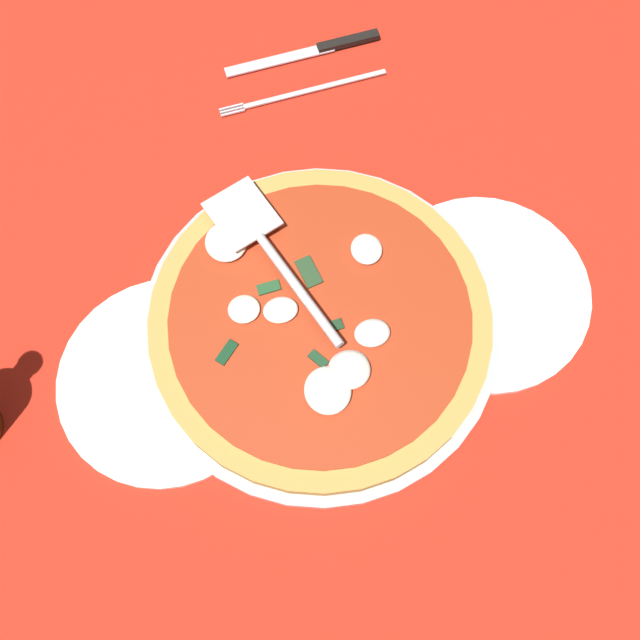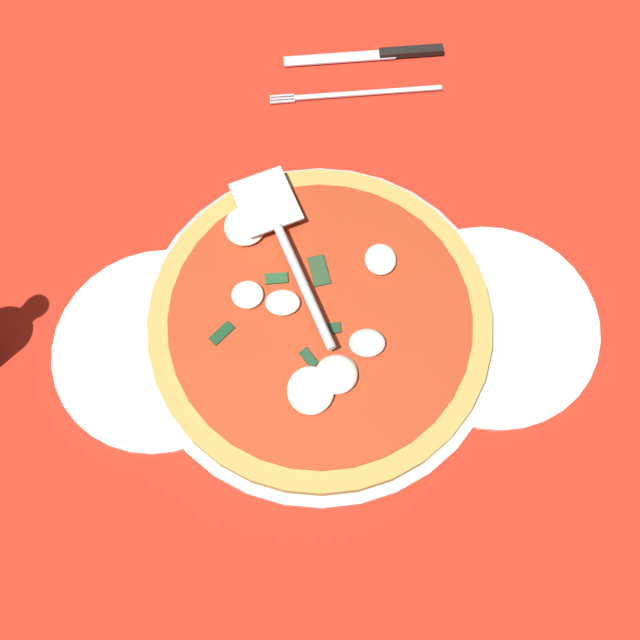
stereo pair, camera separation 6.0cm
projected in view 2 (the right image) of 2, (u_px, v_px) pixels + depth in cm
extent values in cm
cube|color=red|center=(335.00, 330.00, 83.28)|extent=(115.53, 115.53, 0.80)
cube|color=silver|center=(633.00, 104.00, 93.31)|extent=(8.25, 8.25, 0.10)
cube|color=silver|center=(558.00, 51.00, 96.23)|extent=(8.25, 8.25, 0.10)
cube|color=silver|center=(575.00, 163.00, 90.34)|extent=(8.25, 8.25, 0.10)
cube|color=silver|center=(594.00, 291.00, 84.44)|extent=(8.25, 8.25, 0.10)
cube|color=silver|center=(617.00, 438.00, 78.55)|extent=(8.25, 8.25, 0.10)
cube|color=silver|center=(487.00, 0.00, 99.14)|extent=(8.25, 8.25, 0.10)
cube|color=silver|center=(499.00, 106.00, 93.25)|extent=(8.25, 8.25, 0.10)
cube|color=silver|center=(513.00, 225.00, 87.36)|extent=(8.25, 8.25, 0.10)
cube|color=silver|center=(528.00, 362.00, 81.47)|extent=(8.25, 8.25, 0.10)
cube|color=silver|center=(546.00, 521.00, 75.58)|extent=(8.25, 8.25, 0.10)
cube|color=silver|center=(428.00, 52.00, 96.16)|extent=(8.25, 8.25, 0.10)
cube|color=silver|center=(436.00, 164.00, 90.27)|extent=(8.25, 8.25, 0.10)
cube|color=silver|center=(446.00, 292.00, 84.38)|extent=(8.25, 8.25, 0.10)
cube|color=silver|center=(457.00, 439.00, 78.49)|extent=(8.25, 8.25, 0.10)
cube|color=silver|center=(470.00, 610.00, 72.60)|extent=(8.25, 8.25, 0.10)
cube|color=silver|center=(360.00, 1.00, 99.07)|extent=(8.25, 8.25, 0.10)
cube|color=silver|center=(364.00, 107.00, 93.18)|extent=(8.25, 8.25, 0.10)
cube|color=silver|center=(369.00, 227.00, 87.29)|extent=(8.25, 8.25, 0.10)
cube|color=silver|center=(374.00, 364.00, 81.40)|extent=(8.25, 8.25, 0.10)
cube|color=silver|center=(380.00, 522.00, 75.51)|extent=(8.25, 8.25, 0.10)
cube|color=silver|center=(297.00, 53.00, 96.10)|extent=(8.25, 8.25, 0.10)
cube|color=silver|center=(297.00, 166.00, 90.21)|extent=(8.25, 8.25, 0.10)
cube|color=silver|center=(297.00, 294.00, 84.32)|extent=(8.25, 8.25, 0.10)
cube|color=silver|center=(297.00, 441.00, 78.42)|extent=(8.25, 8.25, 0.10)
cube|color=silver|center=(297.00, 612.00, 72.53)|extent=(8.25, 8.25, 0.10)
cube|color=silver|center=(234.00, 2.00, 99.01)|extent=(8.25, 8.25, 0.10)
cube|color=silver|center=(230.00, 108.00, 93.12)|extent=(8.25, 8.25, 0.10)
cube|color=silver|center=(225.00, 228.00, 87.23)|extent=(8.25, 8.25, 0.10)
cube|color=silver|center=(220.00, 366.00, 81.34)|extent=(8.25, 8.25, 0.10)
cube|color=silver|center=(214.00, 524.00, 75.45)|extent=(8.25, 8.25, 0.10)
cube|color=silver|center=(166.00, 54.00, 96.03)|extent=(8.25, 8.25, 0.10)
cube|color=silver|center=(158.00, 167.00, 90.14)|extent=(8.25, 8.25, 0.10)
cube|color=silver|center=(148.00, 295.00, 84.25)|extent=(8.25, 8.25, 0.10)
cube|color=silver|center=(137.00, 443.00, 78.36)|extent=(8.25, 8.25, 0.10)
cube|color=silver|center=(124.00, 614.00, 72.47)|extent=(8.25, 8.25, 0.10)
cube|color=silver|center=(107.00, 4.00, 98.95)|extent=(8.25, 8.25, 0.10)
cube|color=silver|center=(95.00, 109.00, 93.05)|extent=(8.25, 8.25, 0.10)
cube|color=silver|center=(81.00, 230.00, 87.16)|extent=(8.25, 8.25, 0.10)
cube|color=silver|center=(66.00, 367.00, 81.27)|extent=(8.25, 8.25, 0.10)
cube|color=silver|center=(48.00, 526.00, 75.38)|extent=(8.25, 8.25, 0.10)
cube|color=silver|center=(36.00, 55.00, 95.97)|extent=(8.25, 8.25, 0.10)
cube|color=silver|center=(19.00, 168.00, 90.08)|extent=(8.25, 8.25, 0.10)
cylinder|color=#AFBABC|center=(320.00, 326.00, 82.20)|extent=(38.68, 38.68, 1.35)
cylinder|color=white|center=(490.00, 321.00, 82.56)|extent=(23.38, 23.38, 1.00)
cylinder|color=white|center=(160.00, 348.00, 81.45)|extent=(22.88, 22.88, 1.00)
cylinder|color=gold|center=(320.00, 321.00, 80.80)|extent=(36.38, 36.38, 1.63)
cylinder|color=#B03417|center=(320.00, 317.00, 79.90)|extent=(32.04, 32.04, 0.30)
ellipsoid|color=white|center=(341.00, 372.00, 77.17)|extent=(4.27, 3.69, 0.85)
ellipsoid|color=silver|center=(337.00, 375.00, 76.79)|extent=(4.20, 4.12, 1.38)
ellipsoid|color=white|center=(311.00, 390.00, 76.24)|extent=(4.76, 5.10, 1.32)
ellipsoid|color=white|center=(247.00, 295.00, 80.17)|extent=(3.39, 3.22, 0.91)
ellipsoid|color=white|center=(283.00, 303.00, 79.79)|extent=(3.68, 2.95, 1.01)
ellipsoid|color=white|center=(381.00, 259.00, 81.56)|extent=(3.39, 3.71, 1.06)
ellipsoid|color=white|center=(367.00, 343.00, 78.06)|extent=(3.75, 3.10, 1.26)
ellipsoid|color=silver|center=(245.00, 226.00, 82.91)|extent=(4.59, 4.88, 1.21)
cube|color=#1B391F|center=(330.00, 329.00, 79.14)|extent=(2.24, 1.38, 0.30)
cube|color=#274526|center=(319.00, 271.00, 81.49)|extent=(2.52, 3.78, 0.30)
cube|color=#193E22|center=(309.00, 358.00, 77.99)|extent=(2.05, 2.28, 0.30)
cube|color=#123C1F|center=(222.00, 333.00, 78.95)|extent=(2.68, 2.69, 0.30)
cube|color=#214F29|center=(276.00, 278.00, 81.17)|extent=(2.53, 1.39, 0.30)
cube|color=silver|center=(266.00, 202.00, 82.94)|extent=(8.38, 8.90, 0.30)
cylinder|color=silver|center=(304.00, 286.00, 78.99)|extent=(6.51, 14.20, 1.00)
cube|color=white|center=(366.00, 77.00, 94.38)|extent=(20.46, 13.72, 0.60)
cube|color=silver|center=(368.00, 93.00, 93.00)|extent=(18.11, 1.96, 0.25)
cube|color=silver|center=(282.00, 96.00, 92.83)|extent=(3.01, 0.44, 0.25)
cube|color=silver|center=(282.00, 99.00, 92.67)|extent=(3.01, 0.44, 0.25)
cube|color=silver|center=(282.00, 102.00, 92.52)|extent=(3.01, 0.44, 0.25)
cube|color=black|center=(411.00, 51.00, 94.89)|extent=(8.04, 1.79, 0.80)
cube|color=silver|center=(340.00, 58.00, 94.87)|extent=(14.01, 2.44, 0.25)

